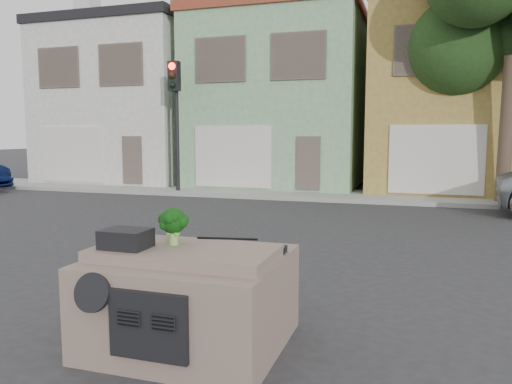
% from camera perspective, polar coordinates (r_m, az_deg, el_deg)
% --- Properties ---
extents(ground_plane, '(120.00, 120.00, 0.00)m').
position_cam_1_polar(ground_plane, '(8.49, 1.43, -9.21)').
color(ground_plane, '#303033').
rests_on(ground_plane, ground).
extents(sidewalk, '(40.00, 3.00, 0.15)m').
position_cam_1_polar(sidewalk, '(18.62, 10.60, -0.43)').
color(sidewalk, gray).
rests_on(sidewalk, ground).
extents(townhouse_white, '(7.20, 8.20, 7.55)m').
position_cam_1_polar(townhouse_white, '(26.04, -13.10, 9.63)').
color(townhouse_white, silver).
rests_on(townhouse_white, ground).
extents(townhouse_mint, '(7.20, 8.20, 7.55)m').
position_cam_1_polar(townhouse_mint, '(23.13, 3.32, 10.20)').
color(townhouse_mint, '#7DAC79').
rests_on(townhouse_mint, ground).
extents(townhouse_tan, '(7.20, 8.20, 7.55)m').
position_cam_1_polar(townhouse_tan, '(22.45, 22.48, 9.82)').
color(townhouse_tan, '#A0843E').
rests_on(townhouse_tan, ground).
extents(traffic_signal, '(0.40, 0.40, 5.10)m').
position_cam_1_polar(traffic_signal, '(19.45, -9.15, 7.20)').
color(traffic_signal, black).
rests_on(traffic_signal, ground).
extents(tree_near, '(4.40, 4.00, 8.50)m').
position_cam_1_polar(tree_near, '(17.95, 27.01, 12.08)').
color(tree_near, '#224119').
rests_on(tree_near, ground).
extents(car_dashboard, '(2.00, 1.80, 1.12)m').
position_cam_1_polar(car_dashboard, '(5.64, -7.39, -11.56)').
color(car_dashboard, '#7B6458').
rests_on(car_dashboard, ground).
extents(instrument_hump, '(0.48, 0.38, 0.20)m').
position_cam_1_polar(instrument_hump, '(5.44, -14.63, -5.18)').
color(instrument_hump, black).
rests_on(instrument_hump, car_dashboard).
extents(wiper_arm, '(0.69, 0.15, 0.02)m').
position_cam_1_polar(wiper_arm, '(5.72, -3.30, -5.33)').
color(wiper_arm, black).
rests_on(wiper_arm, car_dashboard).
extents(broccoli, '(0.39, 0.39, 0.41)m').
position_cam_1_polar(broccoli, '(5.48, -9.44, -3.85)').
color(broccoli, black).
rests_on(broccoli, car_dashboard).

